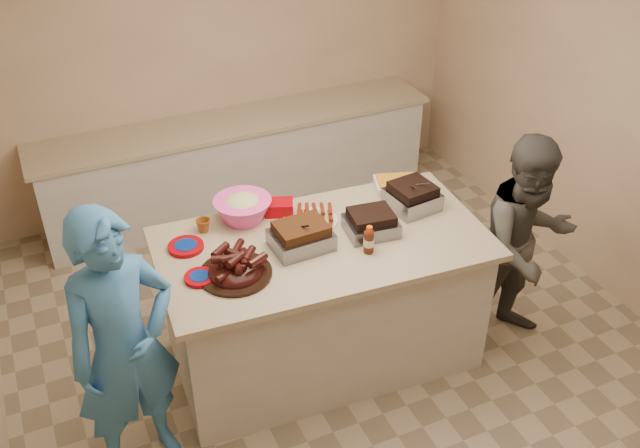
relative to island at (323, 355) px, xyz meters
name	(u,v)px	position (x,y,z in m)	size (l,w,h in m)	color
room	(343,355)	(0.13, -0.06, 0.00)	(4.50, 5.00, 2.70)	#D3B18B
back_counter	(238,164)	(0.13, 2.14, 0.45)	(3.60, 0.64, 0.90)	beige
island	(323,355)	(0.00, 0.00, 0.00)	(2.12, 1.11, 1.00)	beige
rib_platter	(236,275)	(-0.63, -0.10, 1.00)	(0.44, 0.44, 0.18)	#380D0A
pulled_pork_tray	(301,247)	(-0.15, 0.00, 1.00)	(0.37, 0.28, 0.11)	#47230F
brisket_tray	(371,232)	(0.32, -0.04, 1.00)	(0.32, 0.27, 0.10)	black
roasting_pan	(411,207)	(0.72, 0.11, 1.00)	(0.31, 0.31, 0.12)	gray
coleslaw_bowl	(244,220)	(-0.38, 0.44, 1.00)	(0.39, 0.39, 0.27)	#FF4AA4
sausage_plate	(315,222)	(0.04, 0.23, 1.00)	(0.31, 0.31, 0.05)	silver
mac_cheese_dish	(396,188)	(0.75, 0.38, 1.00)	(0.30, 0.22, 0.08)	orange
bbq_bottle_a	(368,252)	(0.21, -0.23, 1.00)	(0.06, 0.06, 0.19)	#42170A
bbq_bottle_b	(368,251)	(0.21, -0.21, 1.00)	(0.06, 0.06, 0.18)	#42170A
mustard_bottle	(285,231)	(-0.18, 0.20, 1.00)	(0.04, 0.04, 0.12)	#F5B706
sauce_bowl	(306,234)	(-0.07, 0.12, 1.00)	(0.14, 0.05, 0.14)	silver
plate_stack_large	(186,248)	(-0.82, 0.28, 1.00)	(0.23, 0.23, 0.03)	#970008
plate_stack_small	(200,279)	(-0.83, -0.06, 1.00)	(0.19, 0.19, 0.03)	#970008
plastic_cup	(204,231)	(-0.66, 0.42, 1.00)	(0.10, 0.09, 0.10)	brown
basket_stack	(280,213)	(-0.13, 0.42, 1.00)	(0.18, 0.14, 0.09)	#970008
guest_gray	(507,332)	(1.35, -0.36, 0.00)	(0.78, 1.61, 0.61)	#4E4C46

